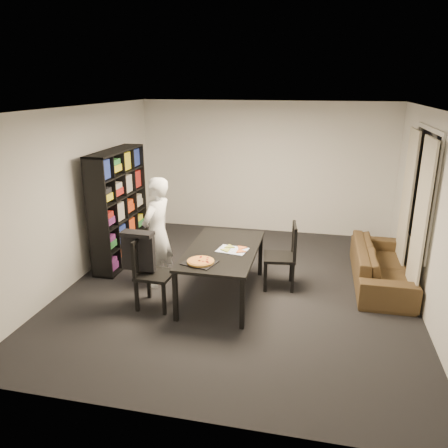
% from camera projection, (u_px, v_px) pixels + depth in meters
% --- Properties ---
extents(room, '(5.01, 5.51, 2.61)m').
position_uv_depth(room, '(240.00, 204.00, 6.13)').
color(room, black).
rests_on(room, ground).
extents(window_pane, '(0.02, 1.40, 1.60)m').
position_uv_depth(window_pane, '(422.00, 189.00, 6.12)').
color(window_pane, black).
rests_on(window_pane, room).
extents(window_frame, '(0.03, 1.52, 1.72)m').
position_uv_depth(window_frame, '(422.00, 189.00, 6.12)').
color(window_frame, white).
rests_on(window_frame, room).
extents(curtain_left, '(0.03, 0.70, 2.25)m').
position_uv_depth(curtain_left, '(420.00, 224.00, 5.76)').
color(curtain_left, beige).
rests_on(curtain_left, room).
extents(curtain_right, '(0.03, 0.70, 2.25)m').
position_uv_depth(curtain_right, '(406.00, 203.00, 6.73)').
color(curtain_right, beige).
rests_on(curtain_right, room).
extents(bookshelf, '(0.35, 1.50, 1.90)m').
position_uv_depth(bookshelf, '(119.00, 207.00, 7.24)').
color(bookshelf, black).
rests_on(bookshelf, room).
extents(dining_table, '(0.96, 1.72, 0.72)m').
position_uv_depth(dining_table, '(222.00, 253.00, 6.10)').
color(dining_table, black).
rests_on(dining_table, room).
extents(chair_left, '(0.47, 0.47, 0.98)m').
position_uv_depth(chair_left, '(148.00, 268.00, 5.85)').
color(chair_left, black).
rests_on(chair_left, room).
extents(chair_right, '(0.51, 0.51, 0.99)m').
position_uv_depth(chair_right, '(286.00, 252.00, 6.40)').
color(chair_right, black).
rests_on(chair_right, room).
extents(draped_jacket, '(0.46, 0.21, 0.54)m').
position_uv_depth(draped_jacket, '(138.00, 249.00, 5.81)').
color(draped_jacket, black).
rests_on(draped_jacket, chair_left).
extents(person, '(0.51, 0.67, 1.65)m').
position_uv_depth(person, '(157.00, 232.00, 6.41)').
color(person, white).
rests_on(person, room).
extents(baking_tray, '(0.47, 0.42, 0.01)m').
position_uv_depth(baking_tray, '(200.00, 263.00, 5.59)').
color(baking_tray, black).
rests_on(baking_tray, dining_table).
extents(pepperoni_pizza, '(0.35, 0.35, 0.03)m').
position_uv_depth(pepperoni_pizza, '(201.00, 261.00, 5.59)').
color(pepperoni_pizza, '#B07B33').
rests_on(pepperoni_pizza, dining_table).
extents(kitchen_towel, '(0.45, 0.37, 0.01)m').
position_uv_depth(kitchen_towel, '(232.00, 250.00, 6.02)').
color(kitchen_towel, white).
rests_on(kitchen_towel, dining_table).
extents(pizza_slices, '(0.43, 0.38, 0.01)m').
position_uv_depth(pizza_slices, '(234.00, 249.00, 6.04)').
color(pizza_slices, gold).
rests_on(pizza_slices, dining_table).
extents(sofa, '(0.78, 2.00, 0.58)m').
position_uv_depth(sofa, '(381.00, 265.00, 6.60)').
color(sofa, '#43311A').
rests_on(sofa, room).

